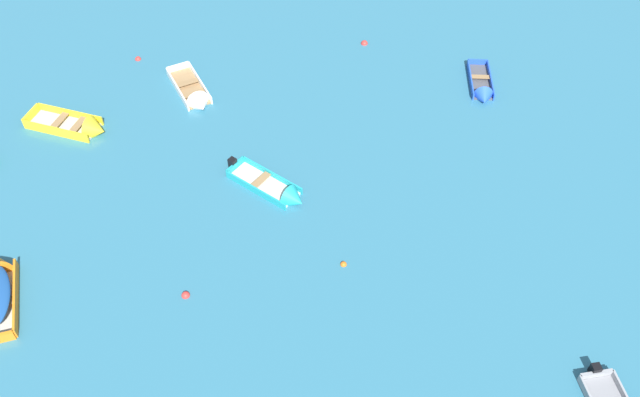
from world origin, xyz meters
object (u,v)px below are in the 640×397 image
object	(u,v)px
rowboat_turquoise_far_left	(281,192)
rowboat_yellow_cluster_outer	(82,127)
mooring_buoy_midfield	(343,264)
rowboat_blue_outer_right	(482,91)
mooring_buoy_far_field	(186,295)
mooring_buoy_between_boats_right	(364,44)
rowboat_white_near_right	(196,97)
mooring_buoy_between_boats_left	(138,59)

from	to	relation	value
rowboat_turquoise_far_left	rowboat_yellow_cluster_outer	world-z (taller)	rowboat_yellow_cluster_outer
rowboat_yellow_cluster_outer	mooring_buoy_midfield	bearing A→B (deg)	-42.39
rowboat_turquoise_far_left	mooring_buoy_midfield	world-z (taller)	rowboat_turquoise_far_left
rowboat_yellow_cluster_outer	mooring_buoy_midfield	xyz separation A→B (m)	(11.77, -10.74, -0.24)
rowboat_blue_outer_right	rowboat_turquoise_far_left	xyz separation A→B (m)	(-11.89, -5.75, 0.01)
rowboat_turquoise_far_left	rowboat_yellow_cluster_outer	xyz separation A→B (m)	(-9.62, 6.23, 0.06)
rowboat_yellow_cluster_outer	mooring_buoy_far_field	world-z (taller)	rowboat_yellow_cluster_outer
mooring_buoy_between_boats_right	mooring_buoy_midfield	bearing A→B (deg)	-105.22
rowboat_white_near_right	mooring_buoy_between_boats_left	bearing A→B (deg)	126.44
mooring_buoy_far_field	mooring_buoy_between_boats_left	bearing A→B (deg)	97.41
rowboat_yellow_cluster_outer	rowboat_white_near_right	xyz separation A→B (m)	(5.93, 1.53, -0.04)
rowboat_blue_outer_right	mooring_buoy_between_boats_left	world-z (taller)	rowboat_blue_outer_right
rowboat_yellow_cluster_outer	mooring_buoy_midfield	size ratio (longest dim) A/B	15.92
mooring_buoy_between_boats_left	mooring_buoy_between_boats_right	world-z (taller)	mooring_buoy_between_boats_right
rowboat_white_near_right	mooring_buoy_between_boats_left	distance (m)	5.36
rowboat_white_near_right	mooring_buoy_between_boats_left	xyz separation A→B (m)	(-3.18, 4.31, -0.20)
mooring_buoy_between_boats_left	mooring_buoy_far_field	distance (m)	17.21
rowboat_yellow_cluster_outer	mooring_buoy_far_field	distance (m)	12.28
rowboat_yellow_cluster_outer	rowboat_white_near_right	size ratio (longest dim) A/B	1.03
mooring_buoy_between_boats_left	mooring_buoy_far_field	xyz separation A→B (m)	(2.22, -17.06, 0.00)
mooring_buoy_midfield	mooring_buoy_between_boats_right	xyz separation A→B (m)	(4.33, 15.93, 0.00)
rowboat_turquoise_far_left	rowboat_white_near_right	bearing A→B (deg)	115.44
rowboat_turquoise_far_left	mooring_buoy_between_boats_right	distance (m)	13.13
mooring_buoy_far_field	rowboat_white_near_right	bearing A→B (deg)	85.69
rowboat_blue_outer_right	mooring_buoy_far_field	bearing A→B (deg)	-146.99
rowboat_blue_outer_right	rowboat_white_near_right	distance (m)	15.71
mooring_buoy_midfield	mooring_buoy_between_boats_right	distance (m)	16.51
mooring_buoy_midfield	mooring_buoy_between_boats_right	size ratio (longest dim) A/B	0.70
mooring_buoy_between_boats_right	mooring_buoy_between_boats_left	bearing A→B (deg)	177.23
rowboat_turquoise_far_left	rowboat_white_near_right	size ratio (longest dim) A/B	0.88
rowboat_white_near_right	mooring_buoy_between_boats_left	size ratio (longest dim) A/B	12.50
rowboat_blue_outer_right	mooring_buoy_far_field	xyz separation A→B (m)	(-16.54, -10.75, -0.18)
rowboat_turquoise_far_left	mooring_buoy_far_field	world-z (taller)	rowboat_turquoise_far_left
mooring_buoy_between_boats_right	rowboat_yellow_cluster_outer	bearing A→B (deg)	-162.14
rowboat_turquoise_far_left	mooring_buoy_between_boats_right	world-z (taller)	rowboat_turquoise_far_left
rowboat_blue_outer_right	mooring_buoy_between_boats_left	size ratio (longest dim) A/B	10.95
rowboat_turquoise_far_left	rowboat_white_near_right	xyz separation A→B (m)	(-3.69, 7.76, 0.02)
rowboat_blue_outer_right	mooring_buoy_between_boats_left	distance (m)	19.80
rowboat_blue_outer_right	mooring_buoy_far_field	distance (m)	19.73
mooring_buoy_far_field	mooring_buoy_between_boats_right	size ratio (longest dim) A/B	0.89
mooring_buoy_between_boats_left	mooring_buoy_far_field	bearing A→B (deg)	-82.59
rowboat_turquoise_far_left	mooring_buoy_between_boats_right	bearing A→B (deg)	60.41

